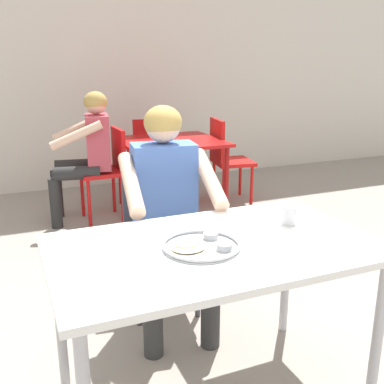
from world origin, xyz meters
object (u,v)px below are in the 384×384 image
object	(u,v)px
table_foreground	(214,261)
patron_background	(87,145)
thali_tray	(201,245)
chair_red_far	(149,149)
table_background_red	(171,148)
chair_foreground	(159,227)
chair_red_left	(108,166)
chair_red_right	(226,155)
drinking_cup	(289,215)
diner_foreground	(168,200)

from	to	relation	value
table_foreground	patron_background	bearing A→B (deg)	90.95
thali_tray	chair_red_far	distance (m)	3.34
chair_red_far	thali_tray	bearing A→B (deg)	-103.84
table_background_red	patron_background	bearing A→B (deg)	178.89
chair_red_far	table_background_red	bearing A→B (deg)	-88.57
thali_tray	table_background_red	xyz separation A→B (m)	(0.81, 2.56, -0.12)
thali_tray	chair_foreground	bearing A→B (deg)	81.85
thali_tray	chair_red_far	size ratio (longest dim) A/B	0.37
table_background_red	chair_red_left	size ratio (longest dim) A/B	1.13
table_foreground	chair_red_right	distance (m)	2.94
chair_foreground	chair_red_left	bearing A→B (deg)	87.78
drinking_cup	chair_red_far	size ratio (longest dim) A/B	0.10
chair_foreground	diner_foreground	xyz separation A→B (m)	(-0.02, -0.22, 0.23)
chair_red_left	chair_red_far	xyz separation A→B (m)	(0.60, 0.67, -0.01)
patron_background	table_background_red	bearing A→B (deg)	-1.11
thali_tray	chair_red_left	size ratio (longest dim) A/B	0.37
table_foreground	chair_red_left	xyz separation A→B (m)	(0.13, 2.54, -0.16)
patron_background	chair_foreground	bearing A→B (deg)	-86.20
diner_foreground	thali_tray	bearing A→B (deg)	-98.88
table_background_red	chair_red_left	world-z (taller)	chair_red_left
table_foreground	chair_red_far	bearing A→B (deg)	77.14
thali_tray	chair_foreground	distance (m)	0.95
drinking_cup	chair_foreground	xyz separation A→B (m)	(-0.34, 0.81, -0.29)
chair_foreground	chair_red_far	size ratio (longest dim) A/B	1.00
drinking_cup	chair_red_right	distance (m)	2.71
thali_tray	diner_foreground	world-z (taller)	diner_foreground
thali_tray	chair_red_left	world-z (taller)	chair_red_left
drinking_cup	chair_red_left	bearing A→B (deg)	96.41
chair_foreground	diner_foreground	distance (m)	0.32
table_foreground	drinking_cup	size ratio (longest dim) A/B	15.28
thali_tray	chair_red_left	distance (m)	2.58
drinking_cup	patron_background	size ratio (longest dim) A/B	0.07
table_background_red	chair_red_left	distance (m)	0.63
thali_tray	drinking_cup	xyz separation A→B (m)	(0.47, 0.10, 0.03)
table_foreground	chair_foreground	xyz separation A→B (m)	(0.07, 0.89, -0.18)
diner_foreground	table_background_red	world-z (taller)	diner_foreground
thali_tray	drinking_cup	distance (m)	0.48
drinking_cup	chair_red_right	bearing A→B (deg)	69.07
chair_foreground	table_background_red	xyz separation A→B (m)	(0.68, 1.65, 0.14)
drinking_cup	chair_red_right	size ratio (longest dim) A/B	0.10
chair_foreground	chair_red_right	size ratio (longest dim) A/B	0.97
drinking_cup	diner_foreground	xyz separation A→B (m)	(-0.36, 0.60, -0.06)
table_background_red	chair_red_left	bearing A→B (deg)	-179.72
table_background_red	patron_background	xyz separation A→B (m)	(-0.79, 0.02, 0.08)
thali_tray	chair_red_far	xyz separation A→B (m)	(0.80, 3.23, -0.25)
table_background_red	patron_background	distance (m)	0.80
thali_tray	table_background_red	size ratio (longest dim) A/B	0.33
thali_tray	diner_foreground	distance (m)	0.70
drinking_cup	chair_red_left	size ratio (longest dim) A/B	0.10
thali_tray	patron_background	size ratio (longest dim) A/B	0.26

